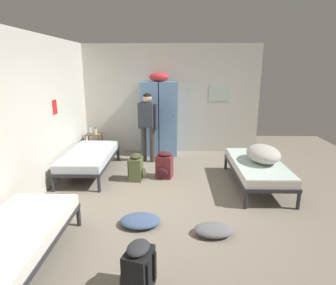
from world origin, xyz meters
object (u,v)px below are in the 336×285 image
object	(u,v)px
backpack_maroon	(164,165)
lotion_bottle	(96,131)
locker_bank	(159,117)
bedding_heap	(263,154)
backpack_olive	(137,168)
water_bottle	(90,130)
backpack_black	(138,268)
clothes_pile_grey	(213,230)
bed_left_rear	(90,156)
clothes_pile_denim	(140,221)
bed_right	(257,167)
person_traveler	(148,121)
bed_left_front	(12,239)
shelf_unit	(94,143)

from	to	relation	value
backpack_maroon	lotion_bottle	bearing A→B (deg)	141.34
backpack_maroon	locker_bank	bearing A→B (deg)	96.37
bedding_heap	backpack_olive	bearing A→B (deg)	174.01
water_bottle	backpack_maroon	bearing A→B (deg)	-37.55
lotion_bottle	backpack_black	xyz separation A→B (m)	(1.60, -4.50, -0.39)
locker_bank	clothes_pile_grey	bearing A→B (deg)	-75.98
lotion_bottle	backpack_maroon	size ratio (longest dim) A/B	0.32
bed_left_rear	lotion_bottle	xyz separation A→B (m)	(-0.18, 1.22, 0.27)
lotion_bottle	clothes_pile_grey	size ratio (longest dim) A/B	0.33
clothes_pile_denim	bedding_heap	bearing A→B (deg)	34.07
locker_bank	bed_right	size ratio (longest dim) A/B	1.09
bed_left_rear	person_traveler	distance (m)	1.56
person_traveler	clothes_pile_denim	xyz separation A→B (m)	(0.14, -2.88, -0.91)
backpack_black	bed_left_rear	bearing A→B (deg)	113.51
water_bottle	backpack_olive	xyz separation A→B (m)	(1.36, -1.61, -0.41)
person_traveler	backpack_black	distance (m)	4.21
locker_bank	clothes_pile_denim	distance (m)	3.59
lotion_bottle	backpack_olive	bearing A→B (deg)	-51.91
locker_bank	bedding_heap	size ratio (longest dim) A/B	2.49
bed_left_front	clothes_pile_grey	xyz separation A→B (m)	(2.32, 0.73, -0.31)
bed_right	water_bottle	distance (m)	4.13
backpack_black	backpack_olive	distance (m)	2.98
shelf_unit	person_traveler	world-z (taller)	person_traveler
shelf_unit	bed_right	bearing A→B (deg)	-27.07
backpack_maroon	clothes_pile_denim	bearing A→B (deg)	-98.77
backpack_olive	bedding_heap	bearing A→B (deg)	-5.99
lotion_bottle	clothes_pile_denim	bearing A→B (deg)	-65.54
shelf_unit	backpack_maroon	bearing A→B (deg)	-38.35
bed_left_rear	clothes_pile_denim	distance (m)	2.42
backpack_maroon	bed_right	bearing A→B (deg)	-12.46
water_bottle	backpack_black	bearing A→B (deg)	-68.95
bed_left_front	shelf_unit	bearing A→B (deg)	93.37
water_bottle	backpack_olive	size ratio (longest dim) A/B	0.38
bedding_heap	backpack_maroon	world-z (taller)	bedding_heap
bed_left_rear	backpack_olive	bearing A→B (deg)	-17.36
locker_bank	bed_right	world-z (taller)	locker_bank
bedding_heap	person_traveler	bearing A→B (deg)	147.79
locker_bank	bedding_heap	bearing A→B (deg)	-44.77
locker_bank	person_traveler	distance (m)	0.63
bed_left_front	backpack_black	bearing A→B (deg)	-11.69
bed_right	bedding_heap	xyz separation A→B (m)	(0.09, 0.00, 0.26)
locker_bank	shelf_unit	size ratio (longest dim) A/B	3.63
shelf_unit	clothes_pile_denim	bearing A→B (deg)	-64.79
clothes_pile_denim	bed_left_front	bearing A→B (deg)	-143.60
water_bottle	lotion_bottle	distance (m)	0.16
bed_left_rear	clothes_pile_grey	xyz separation A→B (m)	(2.32, -2.25, -0.31)
backpack_black	clothes_pile_denim	world-z (taller)	backpack_black
locker_bank	bed_left_rear	distance (m)	2.10
bed_right	backpack_maroon	distance (m)	1.81
person_traveler	backpack_black	xyz separation A→B (m)	(0.26, -4.14, -0.72)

